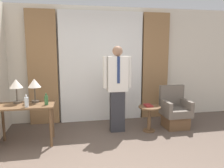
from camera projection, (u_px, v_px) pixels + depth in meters
The scene contains 13 objects.
wall_back at pixel (101, 64), 5.27m from camera, with size 10.00×0.06×2.70m.
curtain_sheer_center at pixel (102, 67), 5.16m from camera, with size 1.96×0.06×2.58m.
curtain_drape_left at pixel (43, 68), 4.90m from camera, with size 0.65×0.06×2.58m.
curtain_drape_right at pixel (155, 66), 5.41m from camera, with size 0.65×0.06×2.58m.
desk at pixel (25, 111), 3.92m from camera, with size 1.01×0.55×0.73m.
table_lamp_left at pixel (16, 85), 3.95m from camera, with size 0.23×0.23×0.45m.
table_lamp_right at pixel (34, 85), 4.01m from camera, with size 0.23×0.23×0.45m.
bottle_near_edge at pixel (27, 102), 3.74m from camera, with size 0.07×0.07×0.22m.
bottle_by_lamp at pixel (46, 100), 3.88m from camera, with size 0.07×0.07×0.21m.
person at pixel (117, 85), 4.48m from camera, with size 0.60×0.21×1.78m.
armchair at pixel (175, 112), 4.82m from camera, with size 0.56×0.55×0.91m.
side_table at pixel (149, 114), 4.57m from camera, with size 0.46×0.46×0.54m.
book at pixel (148, 105), 4.56m from camera, with size 0.14×0.23×0.03m.
Camera 1 is at (-0.76, -2.32, 1.72)m, focal length 35.00 mm.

